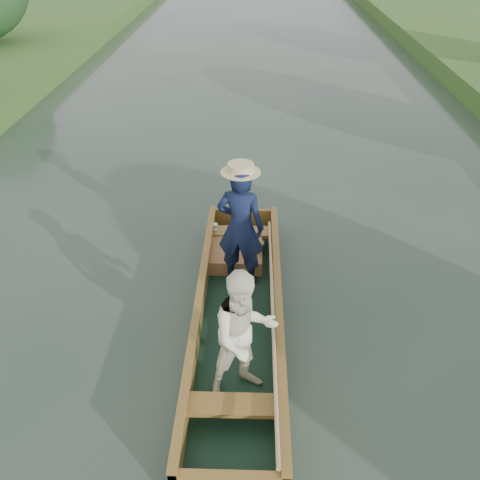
{
  "coord_description": "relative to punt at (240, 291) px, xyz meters",
  "views": [
    {
      "loc": [
        0.18,
        -5.4,
        4.67
      ],
      "look_at": [
        0.0,
        0.6,
        0.95
      ],
      "focal_mm": 40.0,
      "sensor_mm": 36.0,
      "label": 1
    }
  ],
  "objects": [
    {
      "name": "trees_far",
      "position": [
        -1.3,
        9.03,
        1.93
      ],
      "size": [
        23.09,
        15.3,
        4.55
      ],
      "color": "#47331E",
      "rests_on": "ground"
    },
    {
      "name": "ground",
      "position": [
        -0.02,
        0.03,
        -0.59
      ],
      "size": [
        120.0,
        120.0,
        0.0
      ],
      "primitive_type": "plane",
      "color": "#283D30",
      "rests_on": "ground"
    },
    {
      "name": "punt",
      "position": [
        0.0,
        0.0,
        0.0
      ],
      "size": [
        1.13,
        5.0,
        1.9
      ],
      "color": "black",
      "rests_on": "ground"
    }
  ]
}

